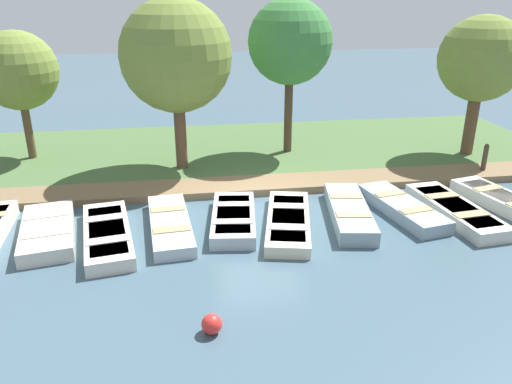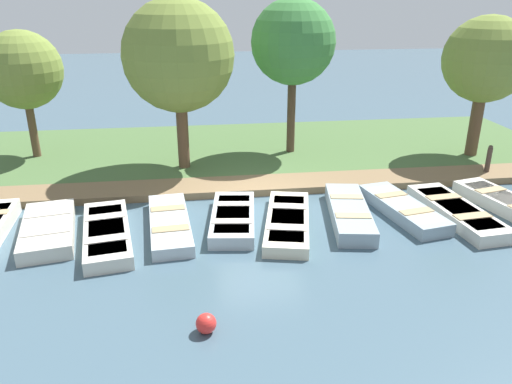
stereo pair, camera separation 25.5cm
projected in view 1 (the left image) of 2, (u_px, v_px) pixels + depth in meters
ground_plane at (259, 207)px, 14.41m from camera, size 80.00×80.00×0.00m
shore_bank at (238, 153)px, 18.96m from camera, size 8.00×24.00×0.19m
dock_walkway at (252, 186)px, 15.72m from camera, size 1.36×23.01×0.22m
rowboat_1 at (48, 231)px, 12.56m from camera, size 3.15×1.75×0.39m
rowboat_2 at (107, 234)px, 12.41m from camera, size 3.59×1.64×0.36m
rowboat_3 at (170, 224)px, 12.98m from camera, size 3.44×1.27×0.34m
rowboat_4 at (234, 218)px, 13.28m from camera, size 3.07×1.48×0.37m
rowboat_5 at (288, 221)px, 13.16m from camera, size 3.64×1.83×0.33m
rowboat_6 at (349, 212)px, 13.61m from camera, size 3.48×1.52×0.43m
rowboat_7 at (402, 207)px, 13.95m from camera, size 3.35×1.57×0.38m
rowboat_8 at (455, 210)px, 13.77m from camera, size 3.59×1.40×0.37m
rowboat_9 at (503, 201)px, 14.34m from camera, size 3.37×1.70×0.39m
mooring_post_far at (484, 160)px, 16.62m from camera, size 0.16×0.16×1.13m
buoy at (212, 324)px, 9.05m from camera, size 0.38×0.38×0.38m
park_tree_far_left at (18, 71)px, 16.96m from camera, size 2.68×2.68×4.63m
park_tree_left at (176, 56)px, 15.73m from camera, size 3.58×3.58×5.70m
park_tree_center at (290, 43)px, 17.37m from camera, size 2.97×2.97×5.65m
park_tree_right at (481, 60)px, 17.31m from camera, size 2.95×2.95×5.10m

